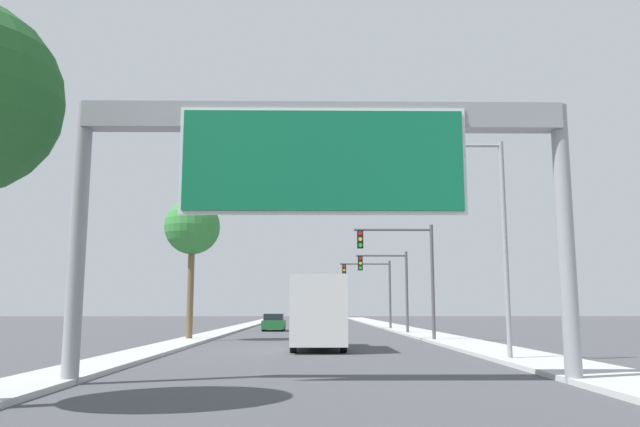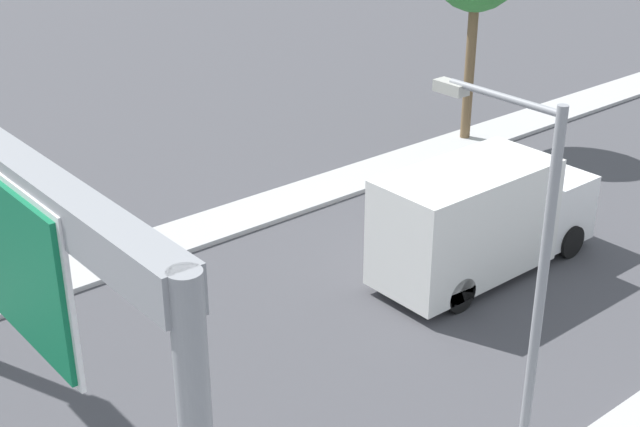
% 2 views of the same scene
% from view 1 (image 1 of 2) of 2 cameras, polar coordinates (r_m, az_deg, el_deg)
% --- Properties ---
extents(sidewalk_right, '(3.00, 120.00, 0.15)m').
position_cam_1_polar(sidewalk_right, '(58.94, 7.20, -10.36)').
color(sidewalk_right, '#B3B3B3').
rests_on(sidewalk_right, ground).
extents(median_strip_left, '(2.00, 120.00, 0.15)m').
position_cam_1_polar(median_strip_left, '(58.80, -7.68, -10.35)').
color(median_strip_left, '#B3B3B3').
rests_on(median_strip_left, ground).
extents(sign_gantry, '(13.34, 0.73, 7.41)m').
position_cam_1_polar(sign_gantry, '(16.70, 0.28, 4.96)').
color(sign_gantry, gray).
rests_on(sign_gantry, ground).
extents(car_near_center, '(1.76, 4.31, 1.40)m').
position_cam_1_polar(car_near_center, '(61.39, -0.49, -9.80)').
color(car_near_center, '#A5A8AD').
rests_on(car_near_center, ground).
extents(car_far_center, '(1.82, 4.40, 1.44)m').
position_cam_1_polar(car_far_center, '(53.88, -4.23, -9.93)').
color(car_far_center, '#1E662D').
rests_on(car_far_center, ground).
extents(truck_box_primary, '(2.46, 7.25, 3.35)m').
position_cam_1_polar(truck_box_primary, '(29.62, -0.19, -9.07)').
color(truck_box_primary, white).
rests_on(truck_box_primary, ground).
extents(traffic_light_near_intersection, '(4.67, 0.32, 6.78)m').
position_cam_1_polar(traffic_light_near_intersection, '(36.89, 8.06, -4.44)').
color(traffic_light_near_intersection, '#4C4C4F').
rests_on(traffic_light_near_intersection, ground).
extents(traffic_light_mid_block, '(3.83, 0.32, 6.08)m').
position_cam_1_polar(traffic_light_mid_block, '(46.77, 6.46, -5.95)').
color(traffic_light_mid_block, '#4C4C4F').
rests_on(traffic_light_mid_block, ground).
extents(traffic_light_far_intersection, '(4.58, 0.32, 6.17)m').
position_cam_1_polar(traffic_light_far_intersection, '(56.68, 4.93, -6.32)').
color(traffic_light_far_intersection, '#4C4C4F').
rests_on(traffic_light_far_intersection, ground).
extents(palm_tree_background, '(3.35, 3.35, 8.47)m').
position_cam_1_polar(palm_tree_background, '(38.51, -11.59, -1.32)').
color(palm_tree_background, brown).
rests_on(palm_tree_background, ground).
extents(street_lamp_right, '(2.64, 0.28, 8.15)m').
position_cam_1_polar(street_lamp_right, '(23.99, 15.74, -1.30)').
color(street_lamp_right, gray).
rests_on(street_lamp_right, ground).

